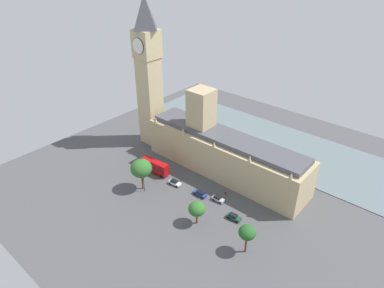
{
  "coord_description": "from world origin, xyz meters",
  "views": [
    {
      "loc": [
        81.32,
        56.83,
        69.84
      ],
      "look_at": [
        1.0,
        -12.5,
        8.01
      ],
      "focal_mm": 31.93,
      "sensor_mm": 36.0,
      "label": 1
    }
  ],
  "objects_px": {
    "car_white_midblock": "(175,182)",
    "clock_tower": "(148,71)",
    "car_silver_kerbside": "(218,199)",
    "parliament_building": "(222,151)",
    "plane_tree_under_trees": "(141,168)",
    "car_blue_opposite_hall": "(200,193)",
    "plane_tree_near_tower": "(197,209)",
    "car_dark_green_leading": "(234,217)",
    "plane_tree_by_river_gate": "(247,233)",
    "pedestrian_far_end": "(225,193)",
    "double_decker_bus_trailing": "(155,166)",
    "street_lamp_corner": "(144,179)"
  },
  "relations": [
    {
      "from": "car_white_midblock",
      "to": "clock_tower",
      "type": "bearing_deg",
      "value": -124.17
    },
    {
      "from": "car_silver_kerbside",
      "to": "parliament_building",
      "type": "bearing_deg",
      "value": -148.13
    },
    {
      "from": "plane_tree_under_trees",
      "to": "car_white_midblock",
      "type": "bearing_deg",
      "value": 142.37
    },
    {
      "from": "car_blue_opposite_hall",
      "to": "plane_tree_near_tower",
      "type": "xyz_separation_m",
      "value": [
        10.37,
        7.27,
        4.46
      ]
    },
    {
      "from": "car_blue_opposite_hall",
      "to": "car_dark_green_leading",
      "type": "bearing_deg",
      "value": -97.71
    },
    {
      "from": "car_white_midblock",
      "to": "car_silver_kerbside",
      "type": "bearing_deg",
      "value": 95.96
    },
    {
      "from": "plane_tree_near_tower",
      "to": "plane_tree_under_trees",
      "type": "distance_m",
      "value": 24.22
    },
    {
      "from": "plane_tree_near_tower",
      "to": "plane_tree_by_river_gate",
      "type": "bearing_deg",
      "value": 90.71
    },
    {
      "from": "car_silver_kerbside",
      "to": "plane_tree_near_tower",
      "type": "bearing_deg",
      "value": 4.97
    },
    {
      "from": "car_dark_green_leading",
      "to": "plane_tree_under_trees",
      "type": "height_order",
      "value": "plane_tree_under_trees"
    },
    {
      "from": "car_dark_green_leading",
      "to": "pedestrian_far_end",
      "type": "relative_size",
      "value": 2.98
    },
    {
      "from": "parliament_building",
      "to": "plane_tree_by_river_gate",
      "type": "distance_m",
      "value": 37.8
    },
    {
      "from": "clock_tower",
      "to": "car_dark_green_leading",
      "type": "height_order",
      "value": "clock_tower"
    },
    {
      "from": "car_white_midblock",
      "to": "car_blue_opposite_hall",
      "type": "xyz_separation_m",
      "value": [
        -1.09,
        10.27,
        0.0
      ]
    },
    {
      "from": "car_white_midblock",
      "to": "car_silver_kerbside",
      "type": "xyz_separation_m",
      "value": [
        -2.79,
        16.16,
        -0.0
      ]
    },
    {
      "from": "plane_tree_near_tower",
      "to": "double_decker_bus_trailing",
      "type": "bearing_deg",
      "value": -109.91
    },
    {
      "from": "double_decker_bus_trailing",
      "to": "car_blue_opposite_hall",
      "type": "distance_m",
      "value": 20.37
    },
    {
      "from": "car_blue_opposite_hall",
      "to": "plane_tree_by_river_gate",
      "type": "height_order",
      "value": "plane_tree_by_river_gate"
    },
    {
      "from": "car_silver_kerbside",
      "to": "plane_tree_by_river_gate",
      "type": "bearing_deg",
      "value": 54.95
    },
    {
      "from": "parliament_building",
      "to": "plane_tree_under_trees",
      "type": "xyz_separation_m",
      "value": [
        25.47,
        -13.3,
        -0.07
      ]
    },
    {
      "from": "clock_tower",
      "to": "car_dark_green_leading",
      "type": "distance_m",
      "value": 62.05
    },
    {
      "from": "double_decker_bus_trailing",
      "to": "plane_tree_by_river_gate",
      "type": "height_order",
      "value": "plane_tree_by_river_gate"
    },
    {
      "from": "plane_tree_under_trees",
      "to": "car_blue_opposite_hall",
      "type": "bearing_deg",
      "value": 119.62
    },
    {
      "from": "plane_tree_near_tower",
      "to": "car_blue_opposite_hall",
      "type": "bearing_deg",
      "value": -144.99
    },
    {
      "from": "parliament_building",
      "to": "car_dark_green_leading",
      "type": "height_order",
      "value": "parliament_building"
    },
    {
      "from": "car_white_midblock",
      "to": "plane_tree_by_river_gate",
      "type": "height_order",
      "value": "plane_tree_by_river_gate"
    },
    {
      "from": "double_decker_bus_trailing",
      "to": "car_blue_opposite_hall",
      "type": "relative_size",
      "value": 2.27
    },
    {
      "from": "car_silver_kerbside",
      "to": "plane_tree_by_river_gate",
      "type": "xyz_separation_m",
      "value": [
        11.88,
        17.93,
        5.87
      ]
    },
    {
      "from": "car_silver_kerbside",
      "to": "pedestrian_far_end",
      "type": "xyz_separation_m",
      "value": [
        -4.05,
        -0.06,
        -0.21
      ]
    },
    {
      "from": "car_dark_green_leading",
      "to": "car_white_midblock",
      "type": "bearing_deg",
      "value": -96.1
    },
    {
      "from": "parliament_building",
      "to": "plane_tree_near_tower",
      "type": "xyz_separation_m",
      "value": [
        26.31,
        10.75,
        -2.77
      ]
    },
    {
      "from": "car_white_midblock",
      "to": "plane_tree_under_trees",
      "type": "bearing_deg",
      "value": -41.48
    },
    {
      "from": "car_white_midblock",
      "to": "car_silver_kerbside",
      "type": "height_order",
      "value": "same"
    },
    {
      "from": "pedestrian_far_end",
      "to": "car_white_midblock",
      "type": "bearing_deg",
      "value": -102.88
    },
    {
      "from": "plane_tree_near_tower",
      "to": "street_lamp_corner",
      "type": "xyz_separation_m",
      "value": [
        -0.22,
        -22.6,
        -0.55
      ]
    },
    {
      "from": "clock_tower",
      "to": "street_lamp_corner",
      "type": "xyz_separation_m",
      "value": [
        25.22,
        22.56,
        -24.72
      ]
    },
    {
      "from": "parliament_building",
      "to": "plane_tree_under_trees",
      "type": "relative_size",
      "value": 5.47
    },
    {
      "from": "parliament_building",
      "to": "clock_tower",
      "type": "xyz_separation_m",
      "value": [
        0.86,
        -34.41,
        21.4
      ]
    },
    {
      "from": "car_blue_opposite_hall",
      "to": "car_silver_kerbside",
      "type": "height_order",
      "value": "same"
    },
    {
      "from": "parliament_building",
      "to": "plane_tree_under_trees",
      "type": "distance_m",
      "value": 28.74
    },
    {
      "from": "car_blue_opposite_hall",
      "to": "plane_tree_under_trees",
      "type": "relative_size",
      "value": 0.43
    },
    {
      "from": "plane_tree_near_tower",
      "to": "plane_tree_by_river_gate",
      "type": "distance_m",
      "value": 16.61
    },
    {
      "from": "clock_tower",
      "to": "car_silver_kerbside",
      "type": "distance_m",
      "value": 54.0
    },
    {
      "from": "car_silver_kerbside",
      "to": "pedestrian_far_end",
      "type": "bearing_deg",
      "value": 179.37
    },
    {
      "from": "parliament_building",
      "to": "plane_tree_under_trees",
      "type": "height_order",
      "value": "parliament_building"
    },
    {
      "from": "parliament_building",
      "to": "pedestrian_far_end",
      "type": "height_order",
      "value": "parliament_building"
    },
    {
      "from": "street_lamp_corner",
      "to": "clock_tower",
      "type": "bearing_deg",
      "value": -138.19
    },
    {
      "from": "double_decker_bus_trailing",
      "to": "plane_tree_by_river_gate",
      "type": "bearing_deg",
      "value": 73.13
    },
    {
      "from": "car_silver_kerbside",
      "to": "car_dark_green_leading",
      "type": "bearing_deg",
      "value": 64.87
    },
    {
      "from": "clock_tower",
      "to": "car_silver_kerbside",
      "type": "xyz_separation_m",
      "value": [
        13.36,
        43.79,
        -28.63
      ]
    }
  ]
}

